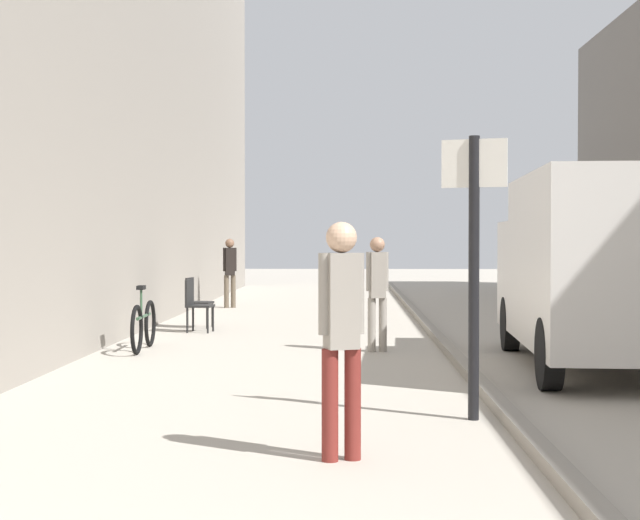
# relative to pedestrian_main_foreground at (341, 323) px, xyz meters

# --- Properties ---
(ground_plane) EXTENTS (80.00, 80.00, 0.00)m
(ground_plane) POSITION_rel_pedestrian_main_foreground_xyz_m (-0.07, 6.85, -1.03)
(ground_plane) COLOR #A8A093
(kerb_strip) EXTENTS (0.16, 40.00, 0.12)m
(kerb_strip) POSITION_rel_pedestrian_main_foreground_xyz_m (1.51, 6.85, -0.97)
(kerb_strip) COLOR gray
(kerb_strip) RESTS_ON ground_plane
(pedestrian_main_foreground) EXTENTS (0.34, 0.26, 1.79)m
(pedestrian_main_foreground) POSITION_rel_pedestrian_main_foreground_xyz_m (0.00, 0.00, 0.00)
(pedestrian_main_foreground) COLOR maroon
(pedestrian_main_foreground) RESTS_ON ground_plane
(pedestrian_mid_block) EXTENTS (0.32, 0.24, 1.68)m
(pedestrian_mid_block) POSITION_rel_pedestrian_main_foreground_xyz_m (-2.84, 15.91, -0.06)
(pedestrian_mid_block) COLOR brown
(pedestrian_mid_block) RESTS_ON ground_plane
(pedestrian_far_crossing) EXTENTS (0.33, 0.23, 1.69)m
(pedestrian_far_crossing) POSITION_rel_pedestrian_main_foreground_xyz_m (0.47, 6.94, -0.05)
(pedestrian_far_crossing) COLOR gray
(pedestrian_far_crossing) RESTS_ON ground_plane
(delivery_van) EXTENTS (2.27, 5.47, 2.45)m
(delivery_van) POSITION_rel_pedestrian_main_foreground_xyz_m (3.24, 5.17, 0.28)
(delivery_van) COLOR silver
(delivery_van) RESTS_ON ground_plane
(street_sign_post) EXTENTS (0.58, 0.20, 2.60)m
(street_sign_post) POSITION_rel_pedestrian_main_foreground_xyz_m (1.20, 1.65, 0.51)
(street_sign_post) COLOR black
(street_sign_post) RESTS_ON ground_plane
(bicycle_leaning) EXTENTS (0.11, 1.77, 0.98)m
(bicycle_leaning) POSITION_rel_pedestrian_main_foreground_xyz_m (-3.01, 6.97, -0.65)
(bicycle_leaning) COLOR black
(bicycle_leaning) RESTS_ON ground_plane
(cafe_chair_near_window) EXTENTS (0.49, 0.49, 0.94)m
(cafe_chair_near_window) POSITION_rel_pedestrian_main_foreground_xyz_m (-2.69, 9.81, -0.49)
(cafe_chair_near_window) COLOR black
(cafe_chair_near_window) RESTS_ON ground_plane
(cafe_chair_by_doorway) EXTENTS (0.49, 0.49, 0.94)m
(cafe_chair_by_doorway) POSITION_rel_pedestrian_main_foreground_xyz_m (-2.83, 10.68, -0.49)
(cafe_chair_by_doorway) COLOR black
(cafe_chair_by_doorway) RESTS_ON ground_plane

